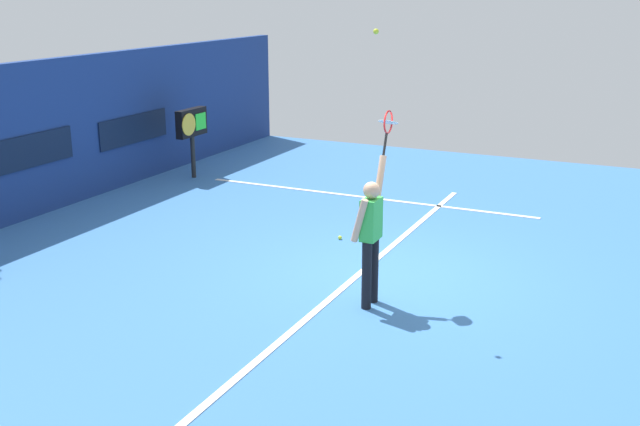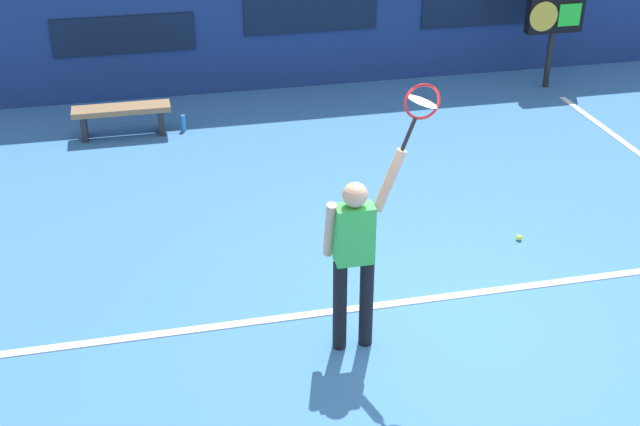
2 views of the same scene
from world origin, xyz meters
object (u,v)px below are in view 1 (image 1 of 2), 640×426
object	(u,v)px
tennis_ball	(376,31)
tennis_racket	(388,125)
tennis_player	(371,233)
spare_ball	(340,238)
scoreboard_clock	(192,125)

from	to	relation	value
tennis_ball	tennis_racket	bearing A→B (deg)	1.17
tennis_player	tennis_racket	xyz separation A→B (m)	(0.53, -0.00, 1.33)
spare_ball	scoreboard_clock	bearing A→B (deg)	60.85
tennis_player	spare_ball	distance (m)	2.94
scoreboard_clock	tennis_ball	bearing A→B (deg)	-128.76
tennis_racket	spare_ball	xyz separation A→B (m)	(1.82, 1.47, -2.31)
tennis_racket	scoreboard_clock	world-z (taller)	tennis_racket
tennis_player	tennis_ball	distance (m)	2.55
spare_ball	tennis_player	bearing A→B (deg)	-148.08
scoreboard_clock	spare_ball	xyz separation A→B (m)	(-2.63, -4.72, -1.14)
tennis_player	tennis_racket	world-z (taller)	tennis_racket
tennis_racket	tennis_ball	size ratio (longest dim) A/B	9.19
tennis_racket	spare_ball	size ratio (longest dim) A/B	9.19
tennis_player	tennis_racket	distance (m)	1.43
tennis_player	scoreboard_clock	world-z (taller)	tennis_player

